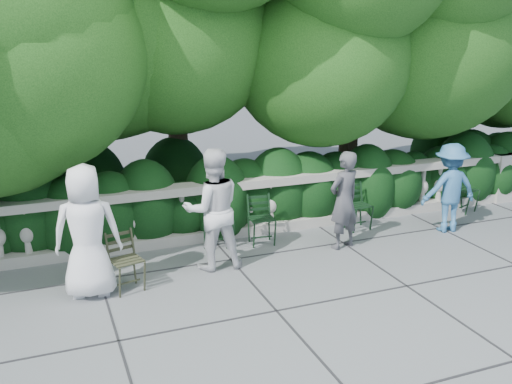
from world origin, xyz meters
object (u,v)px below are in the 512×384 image
object	(u,v)px
person_businessman	(87,232)
chair_e	(362,232)
person_older_blue	(450,188)
chair_c	(264,247)
person_casual_man	(213,209)
person_woman_grey	(344,200)
chair_d	(223,248)
chair_f	(470,213)
chair_weathered	(133,294)
chair_b	(216,249)

from	to	relation	value
person_businessman	chair_e	bearing A→B (deg)	-159.94
person_businessman	person_older_blue	size ratio (longest dim) A/B	1.15
chair_c	person_casual_man	bearing A→B (deg)	-149.13
chair_c	person_woman_grey	size ratio (longest dim) A/B	0.52
chair_c	chair_d	distance (m)	0.68
chair_d	chair_e	xyz separation A→B (m)	(2.56, -0.14, 0.00)
chair_e	chair_f	world-z (taller)	same
chair_weathered	person_older_blue	bearing A→B (deg)	-9.15
chair_weathered	person_businessman	bearing A→B (deg)	144.89
person_woman_grey	person_casual_man	bearing A→B (deg)	-16.49
chair_weathered	person_casual_man	world-z (taller)	person_casual_man
chair_b	person_casual_man	distance (m)	1.17
person_older_blue	chair_c	bearing A→B (deg)	-1.34
person_woman_grey	chair_weathered	bearing A→B (deg)	-8.71
chair_c	chair_d	bearing A→B (deg)	170.56
person_older_blue	chair_b	bearing A→B (deg)	-2.83
chair_b	chair_c	size ratio (longest dim) A/B	1.00
chair_b	person_businessman	distance (m)	2.46
chair_c	chair_d	world-z (taller)	same
chair_d	chair_f	world-z (taller)	same
chair_d	person_older_blue	distance (m)	4.12
chair_d	person_casual_man	distance (m)	1.18
person_casual_man	person_older_blue	size ratio (longest dim) A/B	1.16
chair_d	chair_weathered	xyz separation A→B (m)	(-1.67, -1.14, 0.00)
chair_c	person_businessman	xyz separation A→B (m)	(-2.84, -0.76, 0.91)
chair_d	person_older_blue	xyz separation A→B (m)	(4.00, -0.63, 0.79)
chair_f	chair_weathered	world-z (taller)	same
chair_f	chair_weathered	bearing A→B (deg)	169.13
chair_d	person_woman_grey	world-z (taller)	person_woman_grey
chair_c	chair_weathered	distance (m)	2.52
chair_c	chair_e	bearing A→B (deg)	7.13
chair_d	chair_weathered	world-z (taller)	same
chair_c	chair_d	xyz separation A→B (m)	(-0.66, 0.18, 0.00)
chair_c	person_woman_grey	bearing A→B (deg)	-15.92
chair_b	chair_d	world-z (taller)	same
person_casual_man	chair_f	bearing A→B (deg)	-169.36
person_businessman	person_casual_man	xyz separation A→B (m)	(1.82, 0.29, 0.01)
chair_weathered	person_woman_grey	size ratio (longest dim) A/B	0.52
chair_e	person_woman_grey	size ratio (longest dim) A/B	0.52
person_businessman	chair_f	bearing A→B (deg)	-162.36
person_older_blue	person_businessman	bearing A→B (deg)	9.19
chair_e	chair_weathered	xyz separation A→B (m)	(-4.23, -1.00, 0.00)
chair_weathered	person_woman_grey	world-z (taller)	person_woman_grey
person_woman_grey	person_older_blue	world-z (taller)	person_woman_grey
person_casual_man	person_older_blue	world-z (taller)	person_casual_man
person_businessman	person_casual_man	size ratio (longest dim) A/B	0.99
person_older_blue	person_woman_grey	bearing A→B (deg)	7.15
chair_e	chair_weathered	world-z (taller)	same
chair_f	chair_weathered	xyz separation A→B (m)	(-6.75, -1.11, 0.00)
chair_b	chair_f	bearing A→B (deg)	17.97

